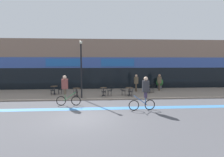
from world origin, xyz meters
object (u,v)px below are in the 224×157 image
cafe_chair_3_side (123,90)px  pedestrian_near_end (136,81)px  cafe_chair_2_near (104,91)px  cafe_chair_2_side (110,90)px  bistro_table_1 (77,90)px  bistro_table_2 (104,90)px  cafe_chair_1_near (76,91)px  cafe_chair_3_near (130,91)px  cafe_chair_0_side (61,89)px  pedestrian_far_end (159,81)px  planter_pot (160,83)px  bistro_table_3 (129,90)px  bistro_table_4 (147,87)px  bistro_table_0 (54,88)px  cafe_chair_0_near (53,90)px  cafe_chair_4_side (153,87)px  lamp_post (81,65)px  cyclist_1 (145,91)px  cafe_chair_4_near (148,88)px  cyclist_0 (66,88)px

cafe_chair_3_side → pedestrian_near_end: pedestrian_near_end is taller
cafe_chair_2_near → cafe_chair_2_side: bearing=-43.1°
bistro_table_1 → bistro_table_2: size_ratio=0.97×
cafe_chair_1_near → cafe_chair_3_near: size_ratio=1.00×
cafe_chair_0_side → pedestrian_far_end: size_ratio=0.51×
cafe_chair_3_side → cafe_chair_3_near: bearing=-39.0°
planter_pot → pedestrian_near_end: bearing=-153.8°
cafe_chair_3_side → bistro_table_3: bearing=6.1°
cafe_chair_2_side → cafe_chair_3_near: size_ratio=1.00×
bistro_table_4 → cafe_chair_3_side: 2.94m
bistro_table_0 → cafe_chair_1_near: size_ratio=0.85×
cafe_chair_1_near → cafe_chair_2_side: size_ratio=1.00×
cafe_chair_0_near → cafe_chair_3_near: same height
bistro_table_0 → planter_pot: bearing=12.2°
bistro_table_2 → bistro_table_3: size_ratio=1.01×
cafe_chair_0_side → cafe_chair_3_side: size_ratio=1.00×
bistro_table_0 → cafe_chair_0_near: size_ratio=0.85×
bistro_table_4 → pedestrian_near_end: pedestrian_near_end is taller
bistro_table_0 → bistro_table_2: (4.74, -1.13, -0.02)m
cafe_chair_4_side → bistro_table_1: bearing=6.4°
cafe_chair_0_side → lamp_post: (2.20, -2.07, 2.30)m
cafe_chair_3_near → lamp_post: bearing=102.1°
cafe_chair_3_side → pedestrian_near_end: size_ratio=0.51×
bistro_table_2 → cafe_chair_2_near: size_ratio=0.83×
bistro_table_3 → pedestrian_near_end: 2.39m
planter_pot → bistro_table_2: bearing=-151.4°
cafe_chair_0_side → cafe_chair_3_near: bearing=159.1°
planter_pot → cafe_chair_3_side: bearing=-143.1°
cafe_chair_0_near → cyclist_1: (7.36, -5.14, 0.69)m
cafe_chair_1_near → cafe_chair_4_near: size_ratio=1.00×
bistro_table_1 → cyclist_0: cyclist_0 is taller
bistro_table_4 → cafe_chair_1_near: 7.11m
bistro_table_1 → cafe_chair_0_side: (-1.65, 1.12, 0.01)m
cafe_chair_4_near → planter_pot: bearing=-28.4°
bistro_table_3 → cafe_chair_0_side: size_ratio=0.82×
bistro_table_2 → cafe_chair_2_side: size_ratio=0.83×
cafe_chair_1_near → cyclist_1: 6.52m
cafe_chair_1_near → cafe_chair_3_side: same height
bistro_table_0 → bistro_table_1: 2.54m
cafe_chair_1_near → lamp_post: size_ratio=0.19×
cyclist_1 → cafe_chair_3_side: bearing=-83.2°
cafe_chair_3_near → lamp_post: 4.88m
cafe_chair_4_near → planter_pot: 3.57m
bistro_table_3 → cafe_chair_0_near: (-7.12, 0.52, 0.01)m
cafe_chair_0_side → cyclist_0: bearing=101.3°
cafe_chair_2_side → pedestrian_near_end: 3.54m
cafe_chair_2_near → cafe_chair_4_near: bearing=-70.7°
cafe_chair_0_near → cafe_chair_0_side: (0.62, 0.63, 0.00)m
bistro_table_2 → cafe_chair_0_near: (-4.73, 0.50, -0.00)m
cafe_chair_4_side → planter_pot: size_ratio=0.75×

